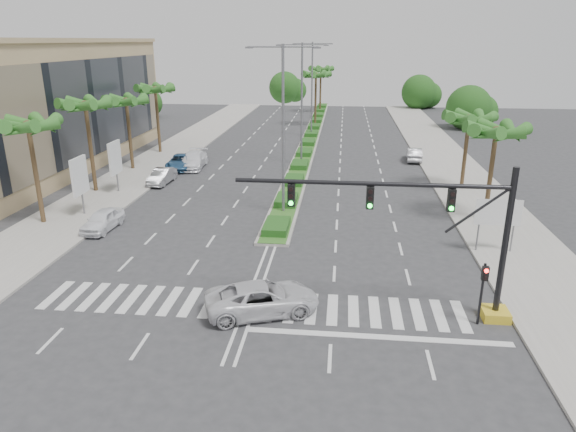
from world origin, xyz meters
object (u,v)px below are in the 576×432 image
car_crossing (262,298)px  car_right (414,154)px  car_parked_d (193,160)px  car_parked_b (162,176)px  car_parked_c (181,162)px  car_parked_a (102,220)px

car_crossing → car_right: 35.34m
car_parked_d → car_crossing: size_ratio=1.01×
car_parked_b → car_right: bearing=29.4°
car_parked_d → car_parked_c: bearing=-157.0°
car_parked_a → car_right: (23.60, 23.64, 0.02)m
car_parked_b → car_crossing: (12.51, -21.81, 0.07)m
car_parked_c → car_crossing: (12.51, -27.42, 0.04)m
car_parked_b → car_parked_d: bearing=82.5°
car_parked_d → car_right: bearing=11.0°
car_right → car_parked_a: bearing=49.1°
car_parked_a → car_parked_d: size_ratio=0.74×
car_right → car_parked_c: bearing=18.6°
car_parked_d → car_right: (22.47, 5.58, -0.08)m
car_parked_d → car_right: 23.15m
car_crossing → car_right: bearing=-38.2°
car_parked_a → car_parked_c: car_parked_c is taller
car_parked_a → car_parked_c: (0.00, 17.50, 0.02)m
car_parked_c → car_crossing: car_crossing is taller
car_parked_c → car_right: (23.60, 6.14, 0.00)m
car_parked_c → car_crossing: size_ratio=0.95×
car_parked_c → car_parked_d: 1.26m
car_crossing → car_parked_d: bearing=2.2°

